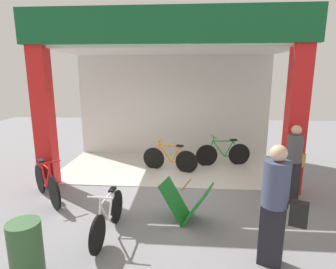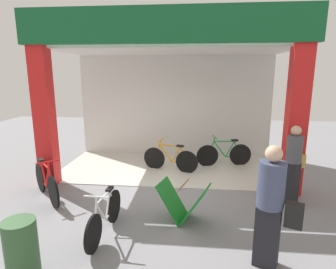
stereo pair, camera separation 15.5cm
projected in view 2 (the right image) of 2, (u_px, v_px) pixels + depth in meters
The scene contains 10 objects.
ground_plane at pixel (165, 188), 6.75m from camera, with size 20.24×20.24×0.00m, color gray.
shop_facade at pixel (171, 92), 7.77m from camera, with size 6.32×3.17×4.03m.
bicycle_inside_0 at pixel (170, 159), 7.84m from camera, with size 1.55×0.52×0.87m.
bicycle_inside_1 at pixel (224, 154), 8.27m from camera, with size 1.60×0.46×0.89m.
bicycle_parked_0 at pixel (46, 182), 6.10m from camera, with size 1.20×1.28×0.94m.
bicycle_parked_1 at pixel (105, 217), 4.74m from camera, with size 0.42×1.52×0.84m.
sandwich_board_sign at pixel (184, 202), 5.20m from camera, with size 1.03×0.77×0.74m.
pedestrian_1 at pixel (293, 164), 5.84m from camera, with size 0.57×0.59×1.66m.
pedestrian_2 at pixel (271, 205), 3.87m from camera, with size 0.66×0.47×1.77m.
trash_bin at pixel (22, 250), 3.73m from camera, with size 0.43×0.43×0.83m, color #335933.
Camera 2 is at (0.69, -6.27, 2.71)m, focal length 30.24 mm.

